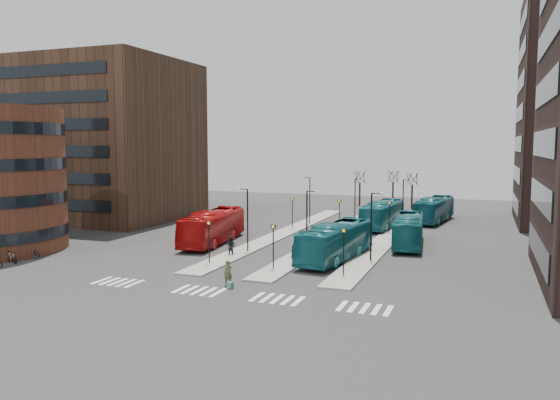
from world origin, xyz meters
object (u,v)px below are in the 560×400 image
(teal_bus_c, at_px, (409,230))
(red_bus, at_px, (213,227))
(teal_bus_b, at_px, (382,214))
(teal_bus_a, at_px, (336,241))
(bicycle_mid, at_px, (11,257))
(traveller, at_px, (228,273))
(commuter_a, at_px, (231,246))
(teal_bus_d, at_px, (434,210))
(commuter_b, at_px, (293,256))
(suitcase, at_px, (230,285))
(bicycle_far, at_px, (31,253))
(commuter_c, at_px, (324,247))

(teal_bus_c, bearing_deg, red_bus, -168.38)
(teal_bus_b, bearing_deg, teal_bus_c, -63.18)
(teal_bus_a, distance_m, bicycle_mid, 28.88)
(teal_bus_a, distance_m, teal_bus_b, 20.74)
(traveller, relative_size, commuter_a, 1.02)
(red_bus, relative_size, teal_bus_d, 1.04)
(teal_bus_d, relative_size, traveller, 6.40)
(red_bus, distance_m, commuter_b, 13.96)
(suitcase, bearing_deg, commuter_a, 129.82)
(traveller, bearing_deg, teal_bus_b, 38.33)
(teal_bus_c, bearing_deg, commuter_a, -148.54)
(suitcase, bearing_deg, teal_bus_b, 95.51)
(teal_bus_a, xyz_separation_m, teal_bus_d, (6.19, 28.36, -0.01))
(teal_bus_a, height_order, commuter_a, teal_bus_a)
(red_bus, bearing_deg, bicycle_far, -139.86)
(suitcase, xyz_separation_m, teal_bus_d, (10.81, 40.76, 1.44))
(suitcase, distance_m, commuter_b, 8.63)
(commuter_a, bearing_deg, commuter_b, 166.05)
(teal_bus_b, relative_size, bicycle_mid, 6.95)
(traveller, bearing_deg, commuter_b, 30.15)
(red_bus, xyz_separation_m, commuter_b, (11.67, -7.62, -0.83))
(red_bus, bearing_deg, teal_bus_c, 10.29)
(bicycle_mid, distance_m, bicycle_far, 2.21)
(teal_bus_a, xyz_separation_m, bicycle_far, (-26.49, -9.22, -1.24))
(teal_bus_a, height_order, teal_bus_b, teal_bus_a)
(teal_bus_d, relative_size, commuter_c, 6.82)
(suitcase, relative_size, bicycle_mid, 0.29)
(teal_bus_a, relative_size, traveller, 6.42)
(commuter_b, height_order, commuter_c, commuter_b)
(teal_bus_b, bearing_deg, traveller, -95.91)
(suitcase, bearing_deg, red_bus, 135.70)
(teal_bus_b, relative_size, bicycle_far, 7.05)
(teal_bus_c, relative_size, bicycle_far, 6.75)
(suitcase, relative_size, commuter_a, 0.27)
(suitcase, bearing_deg, bicycle_mid, -168.15)
(teal_bus_a, distance_m, teal_bus_d, 29.03)
(commuter_a, bearing_deg, teal_bus_c, -138.72)
(commuter_a, bearing_deg, suitcase, 120.18)
(teal_bus_a, xyz_separation_m, commuter_a, (-9.74, -1.64, -0.76))
(teal_bus_a, bearing_deg, suitcase, -102.93)
(commuter_c, bearing_deg, commuter_b, 27.96)
(suitcase, relative_size, teal_bus_b, 0.04)
(bicycle_far, bearing_deg, teal_bus_d, -56.60)
(red_bus, height_order, commuter_b, red_bus)
(commuter_a, xyz_separation_m, commuter_c, (8.30, 2.83, -0.04))
(red_bus, bearing_deg, teal_bus_b, 42.57)
(commuter_a, relative_size, commuter_c, 1.05)
(teal_bus_a, xyz_separation_m, teal_bus_c, (5.25, 9.48, -0.08))
(teal_bus_b, relative_size, teal_bus_d, 1.00)
(suitcase, relative_size, bicycle_far, 0.29)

